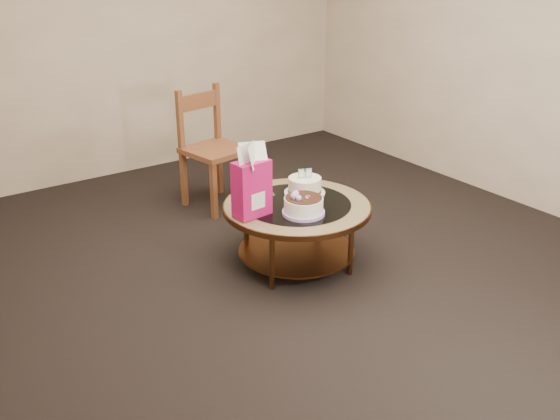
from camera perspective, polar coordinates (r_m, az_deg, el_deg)
ground at (r=4.46m, az=1.50°, el=-4.79°), size 5.00×5.00×0.00m
room_walls at (r=3.97m, az=1.74°, el=15.18°), size 4.52×5.02×2.61m
coffee_table at (r=4.30m, az=1.55°, el=-0.36°), size 1.02×1.02×0.46m
decorated_cake at (r=4.08m, az=2.14°, el=0.32°), size 0.28×0.28×0.16m
cream_cake at (r=4.41m, az=2.28°, el=2.23°), size 0.29×0.29×0.18m
gift_bag at (r=4.00m, az=-2.61°, el=2.67°), size 0.25×0.19×0.48m
pillar_candle at (r=4.38m, az=-1.34°, el=1.65°), size 0.12×0.12×0.09m
dining_chair at (r=5.29m, az=-6.23°, el=5.68°), size 0.54×0.54×1.00m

